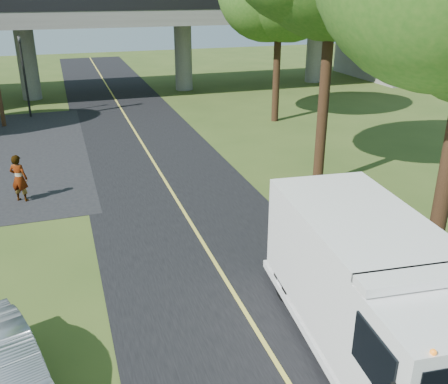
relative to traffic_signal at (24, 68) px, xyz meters
name	(u,v)px	position (x,y,z in m)	size (l,w,h in m)	color
ground	(266,346)	(6.00, -26.00, -3.20)	(120.00, 120.00, 0.00)	#35491A
road	(173,194)	(6.00, -16.00, -3.19)	(7.00, 90.00, 0.02)	black
lane_line	(173,194)	(6.00, -16.00, -3.17)	(0.12, 90.00, 0.01)	gold
overpass	(107,35)	(6.00, 6.00, 1.36)	(54.00, 10.00, 7.30)	slate
traffic_signal	(24,68)	(0.00, 0.00, 0.00)	(0.18, 0.22, 5.20)	black
step_van	(371,287)	(8.21, -26.79, -1.47)	(3.51, 7.82, 3.18)	white
pedestrian	(19,178)	(0.05, -14.73, -2.22)	(0.71, 0.47, 1.96)	gray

